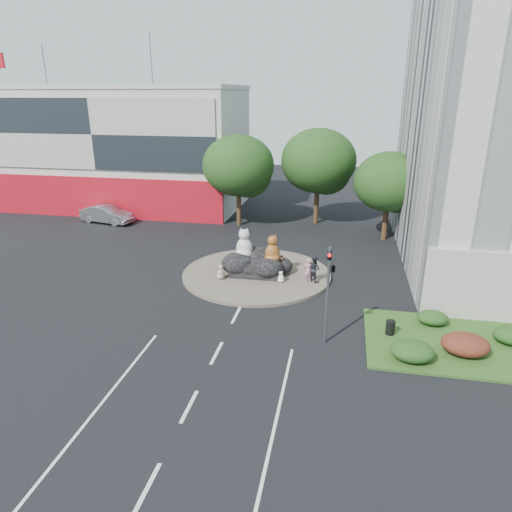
{
  "coord_description": "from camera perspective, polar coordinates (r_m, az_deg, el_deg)",
  "views": [
    {
      "loc": [
        5.46,
        -18.16,
        11.71
      ],
      "look_at": [
        0.29,
        8.34,
        2.0
      ],
      "focal_mm": 32.0,
      "sensor_mm": 36.0,
      "label": 1
    }
  ],
  "objects": [
    {
      "name": "pedestrian_pink",
      "position": [
        29.34,
        6.53,
        -1.78
      ],
      "size": [
        0.68,
        0.59,
        1.58
      ],
      "primitive_type": "imported",
      "rotation": [
        0.0,
        0.0,
        3.59
      ],
      "color": "#C27D94",
      "rests_on": "roundabout_island"
    },
    {
      "name": "pedestrian_dark",
      "position": [
        29.46,
        7.29,
        -1.59
      ],
      "size": [
        1.05,
        1.04,
        1.71
      ],
      "primitive_type": "imported",
      "rotation": [
        0.0,
        0.0,
        2.41
      ],
      "color": "#21222A",
      "rests_on": "roundabout_island"
    },
    {
      "name": "traffic_light",
      "position": [
        21.72,
        9.3,
        -2.36
      ],
      "size": [
        0.44,
        1.24,
        5.0
      ],
      "color": "#595B60",
      "rests_on": "ground"
    },
    {
      "name": "parked_car",
      "position": [
        45.57,
        -18.14,
        5.0
      ],
      "size": [
        5.4,
        2.74,
        1.7
      ],
      "primitive_type": "imported",
      "rotation": [
        0.0,
        0.0,
        1.38
      ],
      "color": "#989AA0",
      "rests_on": "ground"
    },
    {
      "name": "cat_tabby",
      "position": [
        29.97,
        2.08,
        0.97
      ],
      "size": [
        1.51,
        1.47,
        1.91
      ],
      "primitive_type": null,
      "rotation": [
        0.0,
        0.0,
        0.6
      ],
      "color": "#AF7624",
      "rests_on": "rock_plinth"
    },
    {
      "name": "hedge_red",
      "position": [
        23.79,
        24.71,
        -10.01
      ],
      "size": [
        2.2,
        1.76,
        0.99
      ],
      "primitive_type": "ellipsoid",
      "color": "#451D12",
      "rests_on": "grass_verge"
    },
    {
      "name": "tree_mid",
      "position": [
        42.73,
        7.88,
        11.32
      ],
      "size": [
        6.84,
        6.84,
        8.76
      ],
      "color": "#382314",
      "rests_on": "ground"
    },
    {
      "name": "litter_bin",
      "position": [
        24.33,
        16.44,
        -8.56
      ],
      "size": [
        0.6,
        0.6,
        0.74
      ],
      "primitive_type": "cylinder",
      "rotation": [
        0.0,
        0.0,
        0.36
      ],
      "color": "black",
      "rests_on": "grass_verge"
    },
    {
      "name": "hedge_mid_green",
      "position": [
        25.83,
        29.4,
        -8.65
      ],
      "size": [
        1.8,
        1.44,
        0.81
      ],
      "primitive_type": "ellipsoid",
      "color": "#103414",
      "rests_on": "grass_verge"
    },
    {
      "name": "tree_right",
      "position": [
        39.04,
        16.35,
        8.54
      ],
      "size": [
        5.7,
        5.7,
        7.3
      ],
      "color": "#382314",
      "rests_on": "ground"
    },
    {
      "name": "shophouse_block",
      "position": [
        52.0,
        -16.27,
        12.92
      ],
      "size": [
        25.2,
        12.3,
        17.4
      ],
      "color": "beige",
      "rests_on": "ground"
    },
    {
      "name": "tree_left",
      "position": [
        41.8,
        -2.1,
        10.88
      ],
      "size": [
        6.46,
        6.46,
        8.27
      ],
      "color": "#382314",
      "rests_on": "ground"
    },
    {
      "name": "cat_white",
      "position": [
        30.67,
        -1.48,
        1.63
      ],
      "size": [
        1.29,
        1.12,
        2.12
      ],
      "primitive_type": null,
      "rotation": [
        0.0,
        0.0,
        -0.02
      ],
      "color": "beige",
      "rests_on": "rock_plinth"
    },
    {
      "name": "hedge_near_green",
      "position": [
        22.44,
        18.94,
        -11.17
      ],
      "size": [
        2.0,
        1.6,
        0.9
      ],
      "primitive_type": "ellipsoid",
      "color": "#103414",
      "rests_on": "grass_verge"
    },
    {
      "name": "roundabout_island",
      "position": [
        30.94,
        0.07,
        -2.25
      ],
      "size": [
        10.0,
        10.0,
        0.2
      ],
      "primitive_type": "cylinder",
      "color": "brown",
      "rests_on": "ground"
    },
    {
      "name": "ground",
      "position": [
        22.28,
        -4.94,
        -12.0
      ],
      "size": [
        120.0,
        120.0,
        0.0
      ],
      "primitive_type": "plane",
      "color": "black",
      "rests_on": "ground"
    },
    {
      "name": "grass_verge",
      "position": [
        25.02,
        25.16,
        -10.03
      ],
      "size": [
        10.0,
        6.0,
        0.12
      ],
      "primitive_type": "cube",
      "color": "#29541C",
      "rests_on": "ground"
    },
    {
      "name": "kitten_white",
      "position": [
        29.3,
        3.13,
        -2.57
      ],
      "size": [
        0.57,
        0.53,
        0.77
      ],
      "primitive_type": null,
      "rotation": [
        0.0,
        0.0,
        0.34
      ],
      "color": "white",
      "rests_on": "roundabout_island"
    },
    {
      "name": "rock_plinth",
      "position": [
        30.74,
        0.07,
        -1.3
      ],
      "size": [
        3.2,
        2.6,
        0.9
      ],
      "primitive_type": null,
      "color": "black",
      "rests_on": "roundabout_island"
    },
    {
      "name": "kitten_calico",
      "position": [
        29.85,
        -4.43,
        -1.94
      ],
      "size": [
        0.69,
        0.63,
        0.99
      ],
      "primitive_type": null,
      "rotation": [
        0.0,
        0.0,
        -0.23
      ],
      "color": "silver",
      "rests_on": "roundabout_island"
    },
    {
      "name": "hedge_back_green",
      "position": [
        26.05,
        21.2,
        -7.21
      ],
      "size": [
        1.6,
        1.28,
        0.72
      ],
      "primitive_type": "ellipsoid",
      "color": "#103414",
      "rests_on": "grass_verge"
    },
    {
      "name": "street_lamp",
      "position": [
        28.1,
        25.85,
        3.01
      ],
      "size": [
        2.34,
        0.22,
        8.06
      ],
      "color": "#595B60",
      "rests_on": "ground"
    }
  ]
}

